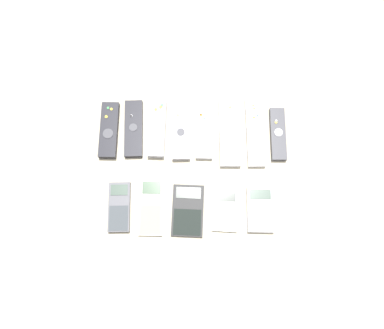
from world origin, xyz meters
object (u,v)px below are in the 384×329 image
Objects in this scene: remote_2 at (157,129)px; calculator_0 at (119,207)px; remote_4 at (205,131)px; remote_7 at (278,134)px; remote_1 at (134,129)px; calculator_3 at (225,211)px; remote_0 at (109,130)px; remote_6 at (255,132)px; remote_5 at (230,133)px; calculator_4 at (260,210)px; calculator_1 at (151,207)px; remote_3 at (181,130)px; calculator_2 at (188,210)px.

calculator_0 is at bearing -111.96° from remote_2.
calculator_0 is (-0.24, -0.23, -0.00)m from remote_4.
remote_2 is 1.08× the size of remote_7.
calculator_3 is (0.27, -0.24, -0.00)m from remote_1.
remote_0 is 0.43m from remote_6.
remote_5 is 0.23m from calculator_3.
remote_4 is 1.06× the size of remote_7.
calculator_4 is at bearing -37.18° from remote_2.
remote_6 is 0.38m from calculator_1.
calculator_4 is (0.23, -0.23, -0.00)m from remote_3.
remote_1 is 0.21m from remote_4.
remote_2 reaches higher than calculator_2.
remote_0 and remote_3 have the same top height.
remote_5 is 0.98× the size of remote_6.
remote_6 is at bearing 174.66° from remote_7.
remote_4 is (0.28, 0.00, -0.00)m from remote_0.
remote_0 is at bearing 178.72° from remote_6.
remote_1 is at bearing 177.77° from remote_6.
calculator_2 is (-0.19, -0.24, -0.00)m from remote_6.
calculator_0 is (0.05, -0.23, -0.00)m from remote_0.
calculator_4 is at bearing -70.47° from remote_5.
remote_7 is 0.35m from calculator_2.
calculator_2 is at bearing -139.34° from remote_7.
calculator_4 is (0.16, -0.23, -0.00)m from remote_4.
calculator_0 is (-0.17, -0.23, -0.00)m from remote_3.
remote_3 is at bearing -3.89° from remote_1.
remote_3 is 0.29m from calculator_0.
remote_0 reaches higher than calculator_1.
calculator_2 is at bearing -178.62° from calculator_4.
remote_0 reaches higher than calculator_0.
remote_6 is 0.25m from calculator_3.
remote_1 is 1.41× the size of calculator_4.
remote_1 is 0.43m from remote_7.
remote_0 is at bearing 178.95° from remote_5.
remote_4 is at bearing 80.58° from calculator_2.
remote_2 is at bearing 65.00° from calculator_0.
calculator_4 is at bearing 4.58° from calculator_3.
remote_5 is 1.78× the size of calculator_3.
remote_3 reaches higher than remote_6.
calculator_1 is (-0.22, -0.23, -0.00)m from remote_5.
remote_1 is 1.02× the size of remote_2.
remote_6 is 0.07m from remote_7.
remote_2 is at bearing 87.66° from calculator_1.
remote_6 is (0.36, -0.00, -0.00)m from remote_1.
remote_1 is at bearing -179.37° from remote_2.
calculator_3 is (0.13, -0.24, -0.00)m from remote_3.
remote_3 reaches higher than remote_1.
remote_0 is 0.96× the size of remote_1.
calculator_1 is at bearing -144.28° from remote_6.
calculator_1 and calculator_2 have the same top height.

